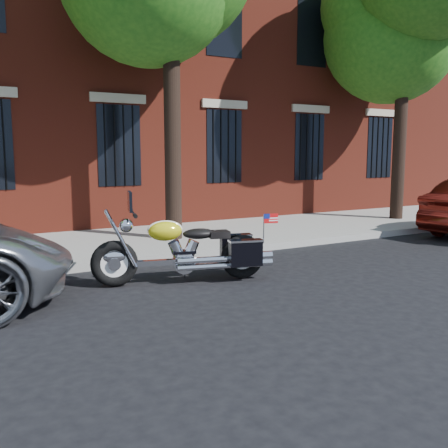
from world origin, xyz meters
TOP-DOWN VIEW (x-y plane):
  - ground at (0.00, 0.00)m, footprint 120.00×120.00m
  - curb at (0.00, 1.38)m, footprint 40.00×0.16m
  - sidewalk at (0.00, 3.26)m, footprint 40.00×3.60m
  - building at (0.00, 10.06)m, footprint 26.00×10.08m
  - motorcycle at (-0.59, -0.20)m, footprint 2.71×1.28m

SIDE VIEW (x-z plane):
  - ground at x=0.00m, z-range 0.00..0.00m
  - curb at x=0.00m, z-range 0.00..0.15m
  - sidewalk at x=0.00m, z-range 0.00..0.15m
  - motorcycle at x=-0.59m, z-range -0.23..1.21m
  - building at x=0.00m, z-range 0.00..12.00m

